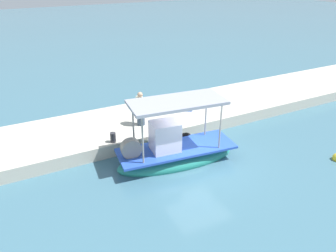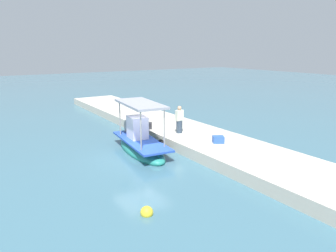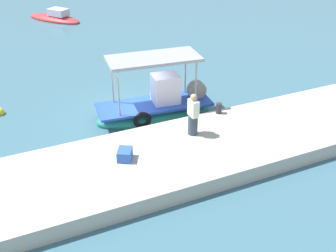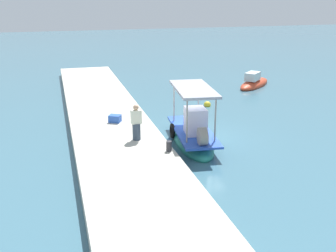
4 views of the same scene
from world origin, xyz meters
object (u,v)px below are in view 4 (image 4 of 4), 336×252
(fisherman_near_bollard, at_px, (136,124))
(cargo_crate, at_px, (115,119))
(main_fishing_boat, at_px, (193,134))
(marker_buoy, at_px, (207,105))
(moored_boat_mid, at_px, (254,83))
(mooring_bollard, at_px, (169,146))

(fisherman_near_bollard, height_order, cargo_crate, fisherman_near_bollard)
(main_fishing_boat, height_order, cargo_crate, main_fishing_boat)
(main_fishing_boat, xyz_separation_m, marker_buoy, (-6.17, 3.07, -0.39))
(main_fishing_boat, bearing_deg, fisherman_near_bollard, -84.25)
(moored_boat_mid, bearing_deg, marker_buoy, -50.95)
(fisherman_near_bollard, bearing_deg, moored_boat_mid, 133.89)
(cargo_crate, bearing_deg, main_fishing_boat, 52.33)
(cargo_crate, bearing_deg, mooring_bollard, 19.01)
(mooring_bollard, bearing_deg, cargo_crate, -160.99)
(mooring_bollard, relative_size, cargo_crate, 0.76)
(mooring_bollard, distance_m, marker_buoy, 9.53)
(marker_buoy, bearing_deg, moored_boat_mid, 129.05)
(cargo_crate, relative_size, moored_boat_mid, 0.14)
(marker_buoy, height_order, moored_boat_mid, moored_boat_mid)
(fisherman_near_bollard, height_order, moored_boat_mid, fisherman_near_bollard)
(main_fishing_boat, height_order, moored_boat_mid, main_fishing_boat)
(cargo_crate, bearing_deg, fisherman_near_bollard, 10.95)
(mooring_bollard, distance_m, cargo_crate, 4.85)
(marker_buoy, bearing_deg, mooring_bollard, -30.49)
(cargo_crate, relative_size, marker_buoy, 1.30)
(fisherman_near_bollard, bearing_deg, main_fishing_boat, 95.75)
(main_fishing_boat, relative_size, fisherman_near_bollard, 3.19)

